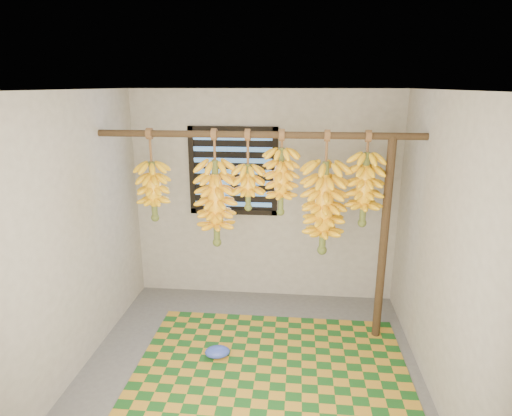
# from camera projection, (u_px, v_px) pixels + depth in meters

# --- Properties ---
(floor) EXTENTS (3.00, 3.00, 0.01)m
(floor) POSITION_uv_depth(u_px,v_px,m) (250.00, 373.00, 3.77)
(floor) COLOR #535353
(floor) RESTS_ON ground
(ceiling) EXTENTS (3.00, 3.00, 0.01)m
(ceiling) POSITION_uv_depth(u_px,v_px,m) (249.00, 89.00, 3.10)
(ceiling) COLOR silver
(ceiling) RESTS_ON wall_back
(wall_back) EXTENTS (3.00, 0.01, 2.40)m
(wall_back) POSITION_uv_depth(u_px,v_px,m) (264.00, 197.00, 4.87)
(wall_back) COLOR gray
(wall_back) RESTS_ON floor
(wall_left) EXTENTS (0.01, 3.00, 2.40)m
(wall_left) POSITION_uv_depth(u_px,v_px,m) (71.00, 238.00, 3.57)
(wall_left) COLOR gray
(wall_left) RESTS_ON floor
(wall_right) EXTENTS (0.01, 3.00, 2.40)m
(wall_right) POSITION_uv_depth(u_px,v_px,m) (443.00, 252.00, 3.29)
(wall_right) COLOR gray
(wall_right) RESTS_ON floor
(window) EXTENTS (1.00, 0.04, 1.00)m
(window) POSITION_uv_depth(u_px,v_px,m) (233.00, 172.00, 4.79)
(window) COLOR black
(window) RESTS_ON wall_back
(hanging_pole) EXTENTS (3.00, 0.06, 0.06)m
(hanging_pole) POSITION_uv_depth(u_px,v_px,m) (258.00, 135.00, 3.88)
(hanging_pole) COLOR #3F2A1A
(hanging_pole) RESTS_ON wall_left
(support_post) EXTENTS (0.08, 0.08, 2.00)m
(support_post) POSITION_uv_depth(u_px,v_px,m) (384.00, 243.00, 4.04)
(support_post) COLOR #3F2A1A
(support_post) RESTS_ON floor
(woven_mat) EXTENTS (2.41, 1.93, 0.01)m
(woven_mat) POSITION_uv_depth(u_px,v_px,m) (271.00, 374.00, 3.73)
(woven_mat) COLOR #164D19
(woven_mat) RESTS_ON floor
(plastic_bag) EXTENTS (0.27, 0.22, 0.10)m
(plastic_bag) POSITION_uv_depth(u_px,v_px,m) (217.00, 352.00, 3.96)
(plastic_bag) COLOR #3046B5
(plastic_bag) RESTS_ON woven_mat
(banana_bunch_a) EXTENTS (0.30, 0.30, 0.89)m
(banana_bunch_a) POSITION_uv_depth(u_px,v_px,m) (153.00, 191.00, 4.13)
(banana_bunch_a) COLOR brown
(banana_bunch_a) RESTS_ON hanging_pole
(banana_bunch_b) EXTENTS (0.38, 0.38, 1.13)m
(banana_bunch_b) POSITION_uv_depth(u_px,v_px,m) (216.00, 203.00, 4.10)
(banana_bunch_b) COLOR brown
(banana_bunch_b) RESTS_ON hanging_pole
(banana_bunch_c) EXTENTS (0.31, 0.31, 0.76)m
(banana_bunch_c) POSITION_uv_depth(u_px,v_px,m) (248.00, 187.00, 4.02)
(banana_bunch_c) COLOR brown
(banana_bunch_c) RESTS_ON hanging_pole
(banana_bunch_d) EXTENTS (0.31, 0.31, 0.80)m
(banana_bunch_d) POSITION_uv_depth(u_px,v_px,m) (281.00, 181.00, 3.98)
(banana_bunch_d) COLOR brown
(banana_bunch_d) RESTS_ON hanging_pole
(banana_bunch_e) EXTENTS (0.41, 0.41, 1.17)m
(banana_bunch_e) POSITION_uv_depth(u_px,v_px,m) (324.00, 208.00, 4.01)
(banana_bunch_e) COLOR brown
(banana_bunch_e) RESTS_ON hanging_pole
(banana_bunch_f) EXTENTS (0.33, 0.33, 0.88)m
(banana_bunch_f) POSITION_uv_depth(u_px,v_px,m) (365.00, 189.00, 3.92)
(banana_bunch_f) COLOR brown
(banana_bunch_f) RESTS_ON hanging_pole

